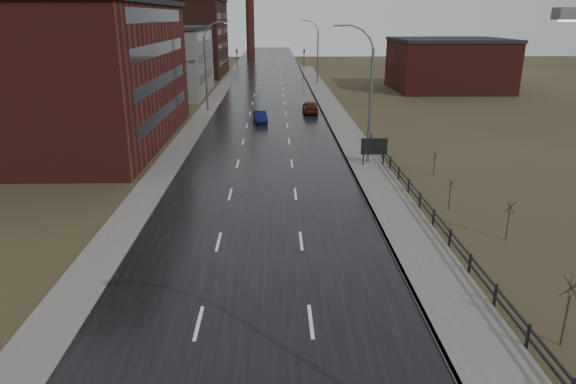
{
  "coord_description": "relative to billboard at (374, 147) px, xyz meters",
  "views": [
    {
      "loc": [
        0.89,
        -6.16,
        11.92
      ],
      "look_at": [
        1.56,
        19.85,
        3.0
      ],
      "focal_mm": 32.0,
      "sensor_mm": 36.0,
      "label": 1
    }
  ],
  "objects": [
    {
      "name": "road",
      "position": [
        -9.1,
        25.0,
        -1.63
      ],
      "size": [
        14.0,
        300.0,
        0.06
      ],
      "primitive_type": "cube",
      "color": "black",
      "rests_on": "ground"
    },
    {
      "name": "sidewalk_right",
      "position": [
        -0.5,
        -0.0,
        -1.57
      ],
      "size": [
        3.2,
        180.0,
        0.18
      ],
      "primitive_type": "cube",
      "color": "#595651",
      "rests_on": "ground"
    },
    {
      "name": "curb_right",
      "position": [
        -2.02,
        -0.0,
        -1.57
      ],
      "size": [
        0.16,
        180.0,
        0.18
      ],
      "primitive_type": "cube",
      "color": "slate",
      "rests_on": "ground"
    },
    {
      "name": "sidewalk_left",
      "position": [
        -17.3,
        25.0,
        -1.6
      ],
      "size": [
        2.4,
        260.0,
        0.12
      ],
      "primitive_type": "cube",
      "color": "#595651",
      "rests_on": "ground"
    },
    {
      "name": "warehouse_near",
      "position": [
        -30.09,
        10.0,
        5.1
      ],
      "size": [
        22.44,
        28.56,
        13.5
      ],
      "color": "#471914",
      "rests_on": "ground"
    },
    {
      "name": "warehouse_mid",
      "position": [
        -27.09,
        43.0,
        3.6
      ],
      "size": [
        16.32,
        20.4,
        10.5
      ],
      "color": "slate",
      "rests_on": "ground"
    },
    {
      "name": "warehouse_far",
      "position": [
        -32.09,
        73.0,
        6.1
      ],
      "size": [
        26.52,
        24.48,
        15.5
      ],
      "color": "#331611",
      "rests_on": "ground"
    },
    {
      "name": "building_right",
      "position": [
        21.2,
        47.0,
        2.6
      ],
      "size": [
        18.36,
        16.32,
        8.5
      ],
      "color": "#471914",
      "rests_on": "ground"
    },
    {
      "name": "smokestack",
      "position": [
        -15.1,
        115.0,
        13.84
      ],
      "size": [
        2.7,
        2.7,
        30.7
      ],
      "color": "#331611",
      "rests_on": "ground"
    },
    {
      "name": "streetlight_right_mid",
      "position": [
        -0.6,
        1.0,
        4.18
      ],
      "size": [
        3.36,
        0.28,
        11.35
      ],
      "color": "slate",
      "rests_on": "ground"
    },
    {
      "name": "streetlight_left",
      "position": [
        -16.8,
        27.0,
        4.18
      ],
      "size": [
        3.36,
        0.28,
        11.35
      ],
      "color": "slate",
      "rests_on": "ground"
    },
    {
      "name": "streetlight_right_far",
      "position": [
        -0.6,
        55.0,
        4.18
      ],
      "size": [
        3.36,
        0.28,
        11.35
      ],
      "color": "slate",
      "rests_on": "ground"
    },
    {
      "name": "guardrail",
      "position": [
        1.2,
        -16.69,
        -0.94
      ],
      "size": [
        0.1,
        53.05,
        1.1
      ],
      "color": "black",
      "rests_on": "ground"
    },
    {
      "name": "shrub_c",
      "position": [
        2.66,
        -24.77,
        -0.11
      ],
      "size": [
        0.68,
        0.72,
        2.91
      ],
      "color": "#382D23",
      "rests_on": "ground"
    },
    {
      "name": "shrub_d",
      "position": [
        4.74,
        -15.05,
        -0.42
      ],
      "size": [
        0.55,
        0.58,
        2.33
      ],
      "color": "#382D23",
      "rests_on": "ground"
    },
    {
      "name": "shrub_e",
      "position": [
        3.04,
        -10.27,
        -0.52
      ],
      "size": [
        0.51,
        0.54,
        2.14
      ],
      "color": "#382D23",
      "rests_on": "ground"
    },
    {
      "name": "shrub_f",
      "position": [
        4.33,
        -2.56,
        -0.68
      ],
      "size": [
        0.44,
        0.47,
        1.85
      ],
      "color": "#382D23",
      "rests_on": "ground"
    },
    {
      "name": "billboard",
      "position": [
        0.0,
        0.0,
        0.0
      ],
      "size": [
        2.19,
        0.17,
        2.42
      ],
      "color": "black",
      "rests_on": "ground"
    },
    {
      "name": "traffic_light_left",
      "position": [
        -17.1,
        85.0,
        2.94
      ],
      "size": [
        0.58,
        2.73,
        5.3
      ],
      "color": "black",
      "rests_on": "ground"
    },
    {
      "name": "traffic_light_right",
      "position": [
        -1.1,
        85.0,
        2.94
      ],
      "size": [
        0.58,
        2.73,
        5.3
      ],
      "color": "black",
      "rests_on": "ground"
    },
    {
      "name": "car_near",
      "position": [
        -9.93,
        18.9,
        -0.99
      ],
      "size": [
        1.92,
        4.2,
        1.34
      ],
      "primitive_type": "imported",
      "rotation": [
        0.0,
        0.0,
        0.13
      ],
      "color": "#0B0F38",
      "rests_on": "ground"
    },
    {
      "name": "car_far",
      "position": [
        -3.6,
        25.05,
        -0.86
      ],
      "size": [
        1.9,
        4.68,
        1.59
      ],
      "primitive_type": "imported",
      "rotation": [
        0.0,
        0.0,
        3.15
      ],
      "color": "#43170B",
      "rests_on": "ground"
    }
  ]
}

